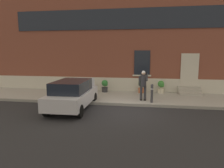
% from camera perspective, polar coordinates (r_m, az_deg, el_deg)
% --- Properties ---
extents(ground_plane, '(80.00, 80.00, 0.00)m').
position_cam_1_polar(ground_plane, '(10.50, 2.91, -7.38)').
color(ground_plane, '#232326').
extents(sidewalk, '(24.00, 3.60, 0.15)m').
position_cam_1_polar(sidewalk, '(13.18, 4.26, -3.70)').
color(sidewalk, '#99968E').
rests_on(sidewalk, ground).
extents(curb_edge, '(24.00, 0.12, 0.15)m').
position_cam_1_polar(curb_edge, '(11.38, 3.44, -5.71)').
color(curb_edge, gray).
rests_on(curb_edge, ground).
extents(building_facade, '(24.00, 1.52, 7.50)m').
position_cam_1_polar(building_facade, '(15.37, 5.27, 11.77)').
color(building_facade, brown).
rests_on(building_facade, ground).
extents(entrance_stoop, '(1.46, 0.96, 0.48)m').
position_cam_1_polar(entrance_stoop, '(14.79, 20.66, -1.84)').
color(entrance_stoop, '#9E998E').
rests_on(entrance_stoop, sidewalk).
extents(hatchback_car_silver, '(1.84, 4.09, 1.50)m').
position_cam_1_polar(hatchback_car_silver, '(10.82, -10.86, -2.73)').
color(hatchback_car_silver, '#B7B7BF').
rests_on(hatchback_car_silver, ground).
extents(bollard_near_person, '(0.15, 0.15, 1.04)m').
position_cam_1_polar(bollard_near_person, '(11.59, 11.01, -2.35)').
color(bollard_near_person, '#333338').
rests_on(bollard_near_person, sidewalk).
extents(bollard_far_left, '(0.15, 0.15, 1.04)m').
position_cam_1_polar(bollard_far_left, '(12.02, -6.44, -1.85)').
color(bollard_far_left, '#333338').
rests_on(bollard_far_left, sidewalk).
extents(person_on_phone, '(0.51, 0.50, 1.75)m').
position_cam_1_polar(person_on_phone, '(11.89, 8.67, 0.12)').
color(person_on_phone, '#2D2D33').
rests_on(person_on_phone, sidewalk).
extents(planter_olive, '(0.44, 0.44, 0.86)m').
position_cam_1_polar(planter_olive, '(15.06, -11.60, -0.23)').
color(planter_olive, '#606B38').
rests_on(planter_olive, sidewalk).
extents(planter_charcoal, '(0.44, 0.44, 0.86)m').
position_cam_1_polar(planter_charcoal, '(14.42, -2.00, -0.45)').
color(planter_charcoal, '#2D2D30').
rests_on(planter_charcoal, sidewalk).
extents(planter_terracotta, '(0.44, 0.44, 0.86)m').
position_cam_1_polar(planter_terracotta, '(14.27, 8.20, -0.64)').
color(planter_terracotta, '#B25B38').
rests_on(planter_terracotta, sidewalk).
extents(planter_cream, '(0.44, 0.44, 0.86)m').
position_cam_1_polar(planter_cream, '(14.42, 13.45, -0.69)').
color(planter_cream, beige).
rests_on(planter_cream, sidewalk).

